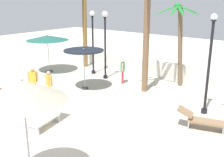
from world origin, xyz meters
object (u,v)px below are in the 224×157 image
at_px(palm_tree_3, 85,16).
at_px(lamp_post_2, 209,63).
at_px(patio_umbrella_4, 84,52).
at_px(lamp_post_0, 105,37).
at_px(patio_umbrella_1, 47,38).
at_px(patio_umbrella_2, 23,91).
at_px(palm_tree_2, 179,32).
at_px(lounge_chair_2, 200,119).
at_px(guest_2, 33,79).
at_px(lamp_post_1, 93,37).
at_px(guest_1, 123,69).
at_px(lounge_chair_1, 48,116).
at_px(palm_tree_0, 147,23).
at_px(guest_3, 49,83).

xyz_separation_m(palm_tree_3, lamp_post_2, (10.37, -2.99, -1.45)).
distance_m(patio_umbrella_4, lamp_post_0, 2.52).
bearing_deg(palm_tree_3, patio_umbrella_1, -108.58).
height_order(patio_umbrella_2, palm_tree_3, palm_tree_3).
height_order(palm_tree_2, lounge_chair_2, palm_tree_2).
bearing_deg(patio_umbrella_4, lounge_chair_2, -5.54).
height_order(patio_umbrella_1, lounge_chair_2, patio_umbrella_1).
xyz_separation_m(palm_tree_3, lamp_post_0, (3.22, -1.52, -1.12)).
height_order(patio_umbrella_2, lamp_post_0, lamp_post_0).
relative_size(patio_umbrella_2, lounge_chair_2, 1.66).
bearing_deg(guest_2, lounge_chair_2, 13.32).
bearing_deg(patio_umbrella_4, lamp_post_0, 100.63).
xyz_separation_m(patio_umbrella_2, patio_umbrella_4, (-4.79, 7.09, -0.70)).
distance_m(lamp_post_2, lounge_chair_2, 2.60).
distance_m(lamp_post_0, guest_2, 5.40).
bearing_deg(patio_umbrella_2, patio_umbrella_1, 138.74).
relative_size(palm_tree_3, lamp_post_2, 1.36).
distance_m(lamp_post_0, lounge_chair_2, 8.50).
relative_size(lamp_post_1, lounge_chair_2, 2.22).
bearing_deg(palm_tree_2, guest_1, -145.94).
bearing_deg(patio_umbrella_1, lounge_chair_1, -39.36).
bearing_deg(guest_2, guest_1, 65.68).
xyz_separation_m(patio_umbrella_1, guest_1, (5.67, 1.10, -1.51)).
distance_m(lamp_post_0, lamp_post_2, 7.30).
distance_m(palm_tree_0, lamp_post_0, 3.56).
bearing_deg(palm_tree_3, lamp_post_1, -32.13).
distance_m(patio_umbrella_4, guest_2, 3.12).
xyz_separation_m(patio_umbrella_1, lamp_post_0, (4.16, 1.26, 0.28)).
height_order(patio_umbrella_2, palm_tree_0, palm_tree_0).
xyz_separation_m(palm_tree_0, lamp_post_0, (-3.35, 0.54, -1.09)).
bearing_deg(palm_tree_2, patio_umbrella_4, -132.61).
bearing_deg(guest_3, palm_tree_3, 118.88).
relative_size(patio_umbrella_1, lamp_post_0, 0.67).
height_order(patio_umbrella_4, lamp_post_1, lamp_post_1).
bearing_deg(guest_3, lamp_post_0, 93.14).
bearing_deg(guest_3, palm_tree_2, 58.61).
xyz_separation_m(palm_tree_2, lamp_post_2, (2.93, -3.13, -0.79)).
xyz_separation_m(palm_tree_2, guest_2, (-4.92, -6.74, -2.17)).
bearing_deg(lamp_post_2, patio_umbrella_4, -171.90).
height_order(palm_tree_0, palm_tree_3, palm_tree_0).
bearing_deg(guest_1, lamp_post_0, 174.10).
bearing_deg(guest_2, lamp_post_1, 97.34).
height_order(patio_umbrella_1, palm_tree_0, palm_tree_0).
bearing_deg(lounge_chair_1, patio_umbrella_1, 140.64).
height_order(palm_tree_2, lamp_post_2, palm_tree_2).
height_order(patio_umbrella_2, lounge_chair_2, patio_umbrella_2).
bearing_deg(lamp_post_2, lounge_chair_2, -75.39).
distance_m(palm_tree_0, guest_1, 3.44).
distance_m(patio_umbrella_1, patio_umbrella_4, 4.76).
distance_m(lounge_chair_2, guest_3, 7.52).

